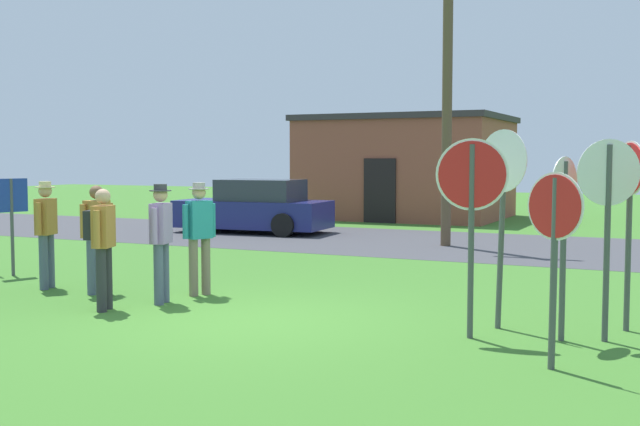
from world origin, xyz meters
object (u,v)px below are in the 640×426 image
at_px(utility_pole, 447,76).
at_px(stop_sign_tallest, 554,237).
at_px(stop_sign_nearest, 472,201).
at_px(stop_sign_rear_right, 502,192).
at_px(stop_sign_center_cluster, 629,204).
at_px(stop_sign_rear_left, 564,217).
at_px(parked_car_on_street, 255,208).
at_px(person_in_blue, 102,240).
at_px(info_panel_leftmost, 12,209).
at_px(person_in_teal, 161,236).
at_px(person_near_signs, 46,228).
at_px(person_in_dark_shirt, 199,232).
at_px(stop_sign_leaning_right, 608,204).
at_px(person_on_left, 97,233).

xyz_separation_m(utility_pole, stop_sign_tallest, (4.10, -10.32, -2.73)).
distance_m(stop_sign_nearest, stop_sign_rear_right, 0.74).
bearing_deg(stop_sign_center_cluster, utility_pole, 119.69).
xyz_separation_m(stop_sign_tallest, stop_sign_rear_left, (-0.10, 1.31, 0.11)).
distance_m(parked_car_on_street, person_in_blue, 11.48).
height_order(stop_sign_tallest, info_panel_leftmost, stop_sign_tallest).
relative_size(stop_sign_center_cluster, person_in_teal, 1.34).
xyz_separation_m(stop_sign_tallest, person_in_blue, (-6.12, 0.46, -0.35)).
height_order(stop_sign_tallest, stop_sign_nearest, stop_sign_nearest).
relative_size(person_in_blue, person_near_signs, 0.97).
bearing_deg(person_near_signs, info_panel_leftmost, 153.33).
distance_m(parked_car_on_street, stop_sign_tallest, 15.05).
bearing_deg(stop_sign_nearest, person_in_dark_shirt, 166.66).
distance_m(parked_car_on_street, info_panel_leftmost, 8.98).
bearing_deg(stop_sign_tallest, person_in_teal, 167.72).
height_order(utility_pole, parked_car_on_street, utility_pole).
distance_m(stop_sign_rear_left, person_near_signs, 8.09).
relative_size(stop_sign_nearest, person_in_blue, 1.39).
distance_m(stop_sign_rear_left, person_in_blue, 6.10).
bearing_deg(person_in_teal, stop_sign_rear_left, 0.70).
height_order(stop_sign_leaning_right, stop_sign_nearest, stop_sign_nearest).
height_order(stop_sign_rear_left, person_near_signs, stop_sign_rear_left).
distance_m(stop_sign_rear_left, person_on_left, 7.01).
height_order(stop_sign_nearest, stop_sign_center_cluster, stop_sign_nearest).
bearing_deg(stop_sign_leaning_right, person_in_dark_shirt, 174.56).
bearing_deg(utility_pole, info_panel_leftmost, -125.36).
xyz_separation_m(utility_pole, stop_sign_leaning_right, (4.46, -8.83, -2.47)).
bearing_deg(stop_sign_tallest, person_in_dark_shirt, 159.83).
xyz_separation_m(stop_sign_nearest, person_on_left, (-6.01, 0.49, -0.67)).
height_order(utility_pole, person_on_left, utility_pole).
distance_m(utility_pole, stop_sign_tallest, 11.43).
bearing_deg(info_panel_leftmost, utility_pole, 54.64).
xyz_separation_m(person_in_blue, person_near_signs, (-2.05, 1.05, 0.00)).
distance_m(person_in_blue, person_in_teal, 0.88).
relative_size(stop_sign_leaning_right, stop_sign_nearest, 0.99).
bearing_deg(utility_pole, stop_sign_rear_left, -66.07).
distance_m(stop_sign_leaning_right, info_panel_leftmost, 10.18).
xyz_separation_m(stop_sign_center_cluster, person_in_blue, (-6.66, -1.72, -0.58)).
bearing_deg(person_in_dark_shirt, person_in_blue, -108.43).
height_order(person_on_left, person_in_dark_shirt, person_in_dark_shirt).
bearing_deg(info_panel_leftmost, stop_sign_rear_right, -4.00).
bearing_deg(person_near_signs, utility_pole, 65.16).
bearing_deg(parked_car_on_street, stop_sign_leaning_right, -43.55).
relative_size(stop_sign_tallest, stop_sign_rear_right, 0.80).
xyz_separation_m(person_near_signs, person_in_dark_shirt, (2.58, 0.54, 0.00)).
bearing_deg(person_in_teal, person_in_blue, -118.24).
xyz_separation_m(stop_sign_rear_right, person_on_left, (-6.21, -0.22, -0.74)).
relative_size(stop_sign_tallest, stop_sign_nearest, 0.84).
bearing_deg(stop_sign_tallest, stop_sign_rear_right, 117.62).
bearing_deg(person_in_dark_shirt, stop_sign_leaning_right, -5.44).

